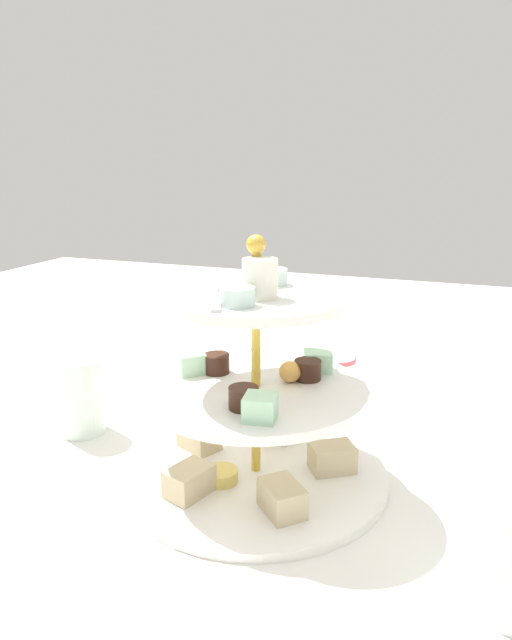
% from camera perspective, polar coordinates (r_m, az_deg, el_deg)
% --- Properties ---
extents(ground_plane, '(2.40, 2.40, 0.00)m').
position_cam_1_polar(ground_plane, '(0.68, 0.00, -15.20)').
color(ground_plane, silver).
extents(tiered_serving_stand, '(0.29, 0.29, 0.27)m').
position_cam_1_polar(tiered_serving_stand, '(0.64, -0.00, -8.92)').
color(tiered_serving_stand, white).
rests_on(tiered_serving_stand, ground_plane).
extents(water_glass_short_left, '(0.06, 0.06, 0.07)m').
position_cam_1_polar(water_glass_short_left, '(0.92, -1.82, -4.32)').
color(water_glass_short_left, silver).
rests_on(water_glass_short_left, ground_plane).
extents(teacup_with_saucer, '(0.09, 0.09, 0.05)m').
position_cam_1_polar(teacup_with_saucer, '(0.92, 7.94, -5.13)').
color(teacup_with_saucer, white).
rests_on(teacup_with_saucer, ground_plane).
extents(butter_knife_right, '(0.12, 0.14, 0.00)m').
position_cam_1_polar(butter_knife_right, '(0.84, 22.59, -10.14)').
color(butter_knife_right, silver).
rests_on(butter_knife_right, ground_plane).
extents(water_glass_mid_back, '(0.06, 0.06, 0.10)m').
position_cam_1_polar(water_glass_mid_back, '(0.79, -16.88, -7.16)').
color(water_glass_mid_back, silver).
rests_on(water_glass_mid_back, ground_plane).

